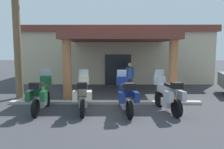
{
  "coord_description": "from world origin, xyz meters",
  "views": [
    {
      "loc": [
        -0.31,
        -9.05,
        2.47
      ],
      "look_at": [
        -0.39,
        1.92,
        1.2
      ],
      "focal_mm": 35.19,
      "sensor_mm": 36.0,
      "label": 1
    }
  ],
  "objects_px": {
    "motel_building": "(117,54)",
    "motorcycle_blue": "(126,95)",
    "motorcycle_cream": "(83,94)",
    "palm_tree_roadside": "(16,12)",
    "motorcycle_silver": "(168,94)",
    "motorcycle_green": "(41,94)",
    "pedestrian": "(130,76)"
  },
  "relations": [
    {
      "from": "motel_building",
      "to": "motorcycle_cream",
      "type": "distance_m",
      "value": 10.1
    },
    {
      "from": "motorcycle_green",
      "to": "palm_tree_roadside",
      "type": "bearing_deg",
      "value": 35.55
    },
    {
      "from": "motorcycle_green",
      "to": "palm_tree_roadside",
      "type": "distance_m",
      "value": 4.74
    },
    {
      "from": "motel_building",
      "to": "palm_tree_roadside",
      "type": "bearing_deg",
      "value": -124.41
    },
    {
      "from": "motel_building",
      "to": "motorcycle_green",
      "type": "bearing_deg",
      "value": -107.91
    },
    {
      "from": "motorcycle_cream",
      "to": "palm_tree_roadside",
      "type": "distance_m",
      "value": 5.62
    },
    {
      "from": "motorcycle_blue",
      "to": "pedestrian",
      "type": "relative_size",
      "value": 1.27
    },
    {
      "from": "motorcycle_silver",
      "to": "motorcycle_cream",
      "type": "bearing_deg",
      "value": 77.7
    },
    {
      "from": "motorcycle_green",
      "to": "palm_tree_roadside",
      "type": "height_order",
      "value": "palm_tree_roadside"
    },
    {
      "from": "motel_building",
      "to": "motorcycle_silver",
      "type": "height_order",
      "value": "motel_building"
    },
    {
      "from": "motorcycle_cream",
      "to": "motorcycle_blue",
      "type": "distance_m",
      "value": 1.68
    },
    {
      "from": "pedestrian",
      "to": "motorcycle_green",
      "type": "bearing_deg",
      "value": -11.85
    },
    {
      "from": "motel_building",
      "to": "motorcycle_silver",
      "type": "bearing_deg",
      "value": -79.64
    },
    {
      "from": "motel_building",
      "to": "motorcycle_cream",
      "type": "bearing_deg",
      "value": -98.77
    },
    {
      "from": "motorcycle_cream",
      "to": "palm_tree_roadside",
      "type": "height_order",
      "value": "palm_tree_roadside"
    },
    {
      "from": "motorcycle_green",
      "to": "motorcycle_cream",
      "type": "height_order",
      "value": "same"
    },
    {
      "from": "motorcycle_green",
      "to": "palm_tree_roadside",
      "type": "xyz_separation_m",
      "value": [
        -1.91,
        2.44,
        3.58
      ]
    },
    {
      "from": "motel_building",
      "to": "palm_tree_roadside",
      "type": "relative_size",
      "value": 2.27
    },
    {
      "from": "motorcycle_green",
      "to": "pedestrian",
      "type": "relative_size",
      "value": 1.27
    },
    {
      "from": "motorcycle_cream",
      "to": "palm_tree_roadside",
      "type": "bearing_deg",
      "value": 50.43
    },
    {
      "from": "motorcycle_cream",
      "to": "motorcycle_silver",
      "type": "relative_size",
      "value": 1.01
    },
    {
      "from": "motorcycle_cream",
      "to": "palm_tree_roadside",
      "type": "relative_size",
      "value": 0.36
    },
    {
      "from": "motel_building",
      "to": "motorcycle_blue",
      "type": "relative_size",
      "value": 6.31
    },
    {
      "from": "motorcycle_silver",
      "to": "palm_tree_roadside",
      "type": "relative_size",
      "value": 0.36
    },
    {
      "from": "motel_building",
      "to": "palm_tree_roadside",
      "type": "height_order",
      "value": "palm_tree_roadside"
    },
    {
      "from": "motorcycle_silver",
      "to": "motorcycle_green",
      "type": "bearing_deg",
      "value": 77.69
    },
    {
      "from": "motel_building",
      "to": "motorcycle_blue",
      "type": "bearing_deg",
      "value": -89.19
    },
    {
      "from": "motel_building",
      "to": "motorcycle_silver",
      "type": "xyz_separation_m",
      "value": [
        1.83,
        -9.9,
        -1.4
      ]
    },
    {
      "from": "motel_building",
      "to": "motorcycle_green",
      "type": "xyz_separation_m",
      "value": [
        -3.17,
        -9.89,
        -1.4
      ]
    },
    {
      "from": "motorcycle_cream",
      "to": "motorcycle_blue",
      "type": "relative_size",
      "value": 1.0
    },
    {
      "from": "palm_tree_roadside",
      "to": "motorcycle_blue",
      "type": "bearing_deg",
      "value": -26.36
    },
    {
      "from": "motorcycle_silver",
      "to": "motorcycle_blue",
      "type": "bearing_deg",
      "value": 83.0
    }
  ]
}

